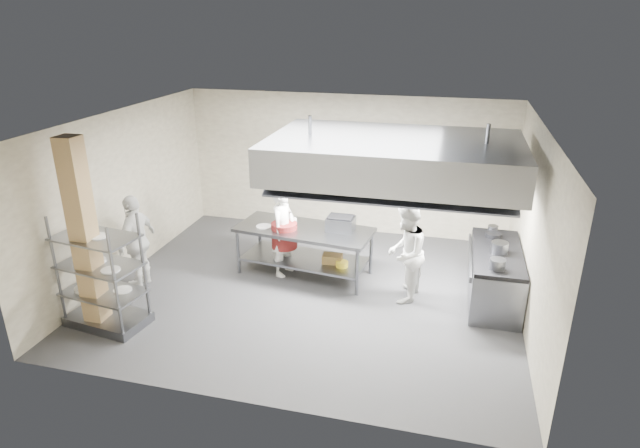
% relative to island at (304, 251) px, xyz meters
% --- Properties ---
extents(floor, '(7.00, 7.00, 0.00)m').
position_rel_island_xyz_m(floor, '(0.29, -0.64, -0.46)').
color(floor, '#2F2F31').
rests_on(floor, ground).
extents(ceiling, '(7.00, 7.00, 0.00)m').
position_rel_island_xyz_m(ceiling, '(0.29, -0.64, 2.54)').
color(ceiling, silver).
rests_on(ceiling, wall_back).
extents(wall_back, '(7.00, 0.00, 7.00)m').
position_rel_island_xyz_m(wall_back, '(0.29, 2.36, 1.04)').
color(wall_back, '#9F967E').
rests_on(wall_back, ground).
extents(wall_left, '(0.00, 6.00, 6.00)m').
position_rel_island_xyz_m(wall_left, '(-3.21, -0.64, 1.04)').
color(wall_left, '#9F967E').
rests_on(wall_left, ground).
extents(wall_right, '(0.00, 6.00, 6.00)m').
position_rel_island_xyz_m(wall_right, '(3.79, -0.64, 1.04)').
color(wall_right, '#9F967E').
rests_on(wall_right, ground).
extents(column, '(0.30, 0.30, 3.00)m').
position_rel_island_xyz_m(column, '(-2.61, -2.54, 1.04)').
color(column, tan).
rests_on(column, floor).
extents(exhaust_hood, '(4.00, 2.50, 0.60)m').
position_rel_island_xyz_m(exhaust_hood, '(1.59, -0.24, 1.94)').
color(exhaust_hood, gray).
rests_on(exhaust_hood, ceiling).
extents(hood_strip_a, '(1.60, 0.12, 0.04)m').
position_rel_island_xyz_m(hood_strip_a, '(0.69, -0.24, 1.62)').
color(hood_strip_a, white).
rests_on(hood_strip_a, exhaust_hood).
extents(hood_strip_b, '(1.60, 0.12, 0.04)m').
position_rel_island_xyz_m(hood_strip_b, '(2.49, -0.24, 1.62)').
color(hood_strip_b, white).
rests_on(hood_strip_b, exhaust_hood).
extents(wall_shelf, '(1.50, 0.28, 0.04)m').
position_rel_island_xyz_m(wall_shelf, '(2.09, 2.20, 1.04)').
color(wall_shelf, gray).
rests_on(wall_shelf, wall_back).
extents(island, '(2.57, 1.32, 0.91)m').
position_rel_island_xyz_m(island, '(0.00, 0.00, 0.00)').
color(island, slate).
rests_on(island, floor).
extents(island_worktop, '(2.57, 1.32, 0.06)m').
position_rel_island_xyz_m(island_worktop, '(0.00, 0.00, 0.42)').
color(island_worktop, gray).
rests_on(island_worktop, island).
extents(island_undershelf, '(2.36, 1.19, 0.04)m').
position_rel_island_xyz_m(island_undershelf, '(0.00, 0.00, -0.16)').
color(island_undershelf, slate).
rests_on(island_undershelf, island).
extents(pass_rack, '(1.30, 0.87, 1.83)m').
position_rel_island_xyz_m(pass_rack, '(-2.51, -2.44, 0.46)').
color(pass_rack, gray).
rests_on(pass_rack, floor).
extents(cooking_range, '(0.80, 2.00, 0.84)m').
position_rel_island_xyz_m(cooking_range, '(3.37, -0.14, -0.04)').
color(cooking_range, slate).
rests_on(cooking_range, floor).
extents(range_top, '(0.78, 1.96, 0.06)m').
position_rel_island_xyz_m(range_top, '(3.37, -0.14, 0.41)').
color(range_top, black).
rests_on(range_top, cooking_range).
extents(chef_head, '(0.51, 0.68, 1.68)m').
position_rel_island_xyz_m(chef_head, '(-0.37, -0.07, 0.39)').
color(chef_head, silver).
rests_on(chef_head, floor).
extents(chef_line, '(0.74, 0.90, 1.70)m').
position_rel_island_xyz_m(chef_line, '(1.89, -0.50, 0.40)').
color(chef_line, silver).
rests_on(chef_line, floor).
extents(chef_plating, '(0.42, 0.99, 1.69)m').
position_rel_island_xyz_m(chef_plating, '(-2.71, -1.14, 0.39)').
color(chef_plating, white).
rests_on(chef_plating, floor).
extents(griddle, '(0.50, 0.39, 0.24)m').
position_rel_island_xyz_m(griddle, '(0.66, 0.08, 0.58)').
color(griddle, slate).
rests_on(griddle, island_worktop).
extents(wicker_basket, '(0.37, 0.26, 0.15)m').
position_rel_island_xyz_m(wicker_basket, '(0.55, -0.07, -0.06)').
color(wicker_basket, olive).
rests_on(wicker_basket, island_undershelf).
extents(stockpot, '(0.27, 0.27, 0.19)m').
position_rel_island_xyz_m(stockpot, '(3.38, -0.23, 0.54)').
color(stockpot, gray).
rests_on(stockpot, range_top).
extents(plate_stack, '(0.28, 0.28, 0.05)m').
position_rel_island_xyz_m(plate_stack, '(-2.51, -2.44, 0.13)').
color(plate_stack, white).
rests_on(plate_stack, pass_rack).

